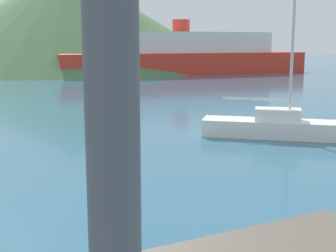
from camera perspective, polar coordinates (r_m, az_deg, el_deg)
name	(u,v)px	position (r m, az deg, el deg)	size (l,w,h in m)	color
sailboat_inner	(278,125)	(20.72, 13.21, 0.15)	(6.25, 4.63, 10.56)	white
ferry_distant	(181,55)	(61.80, 1.58, 8.63)	(32.72, 10.53, 6.87)	red
hill_central	(68,18)	(77.79, -12.13, 12.72)	(52.95, 52.95, 15.45)	#476B42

